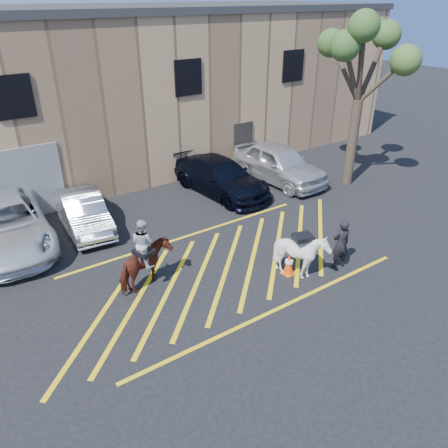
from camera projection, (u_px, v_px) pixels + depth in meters
ground at (222, 263)px, 14.21m from camera, size 90.00×90.00×0.00m
car_white_pickup at (5, 224)px, 14.90m from camera, size 3.07×5.99×1.62m
car_silver_sedan at (84, 212)px, 16.07m from camera, size 1.79×4.11×1.32m
car_blue_suv at (221, 177)px, 18.95m from camera, size 2.59×5.27×1.48m
car_white_suv at (279, 163)px, 20.10m from camera, size 2.28×5.09×1.70m
handler at (341, 244)px, 13.68m from camera, size 0.69×0.54×1.66m
warehouse at (83, 89)px, 21.24m from camera, size 32.42×10.20×7.30m
hatching_zone at (227, 268)px, 13.99m from camera, size 12.60×5.12×0.01m
mounted_bay at (145, 261)px, 12.69m from camera, size 1.85×1.30×2.23m
saddled_white at (301, 254)px, 13.22m from camera, size 1.59×1.70×1.56m
traffic_cone at (289, 263)px, 13.54m from camera, size 0.42×0.42×0.73m
tree at (365, 52)px, 17.57m from camera, size 3.99×4.37×7.31m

